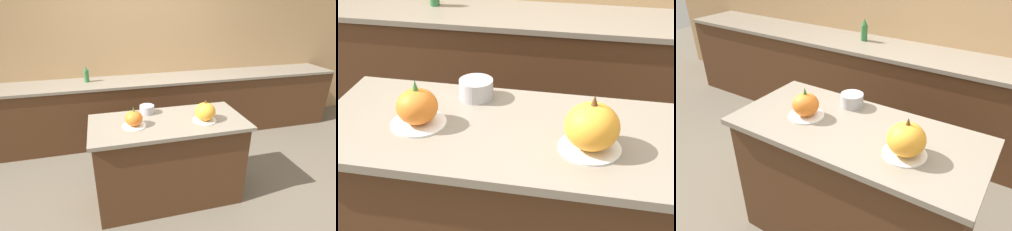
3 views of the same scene
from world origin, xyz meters
TOP-DOWN VIEW (x-y plane):
  - kitchen_island at (0.00, 0.00)m, footprint 1.47×0.68m
  - back_counter at (0.00, 1.39)m, footprint 6.00×0.60m
  - pumpkin_cake_left at (-0.33, -0.03)m, footprint 0.22×0.22m
  - pumpkin_cake_right at (0.33, -0.08)m, footprint 0.22×0.22m
  - mixing_bowl at (-0.16, 0.23)m, footprint 0.15×0.15m

SIDE VIEW (x-z plane):
  - kitchen_island at x=0.00m, z-range 0.00..0.88m
  - back_counter at x=0.00m, z-range 0.00..0.90m
  - mixing_bowl at x=-0.16m, z-range 0.88..0.96m
  - pumpkin_cake_left at x=-0.33m, z-range 0.86..1.05m
  - pumpkin_cake_right at x=0.33m, z-range 0.86..1.08m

